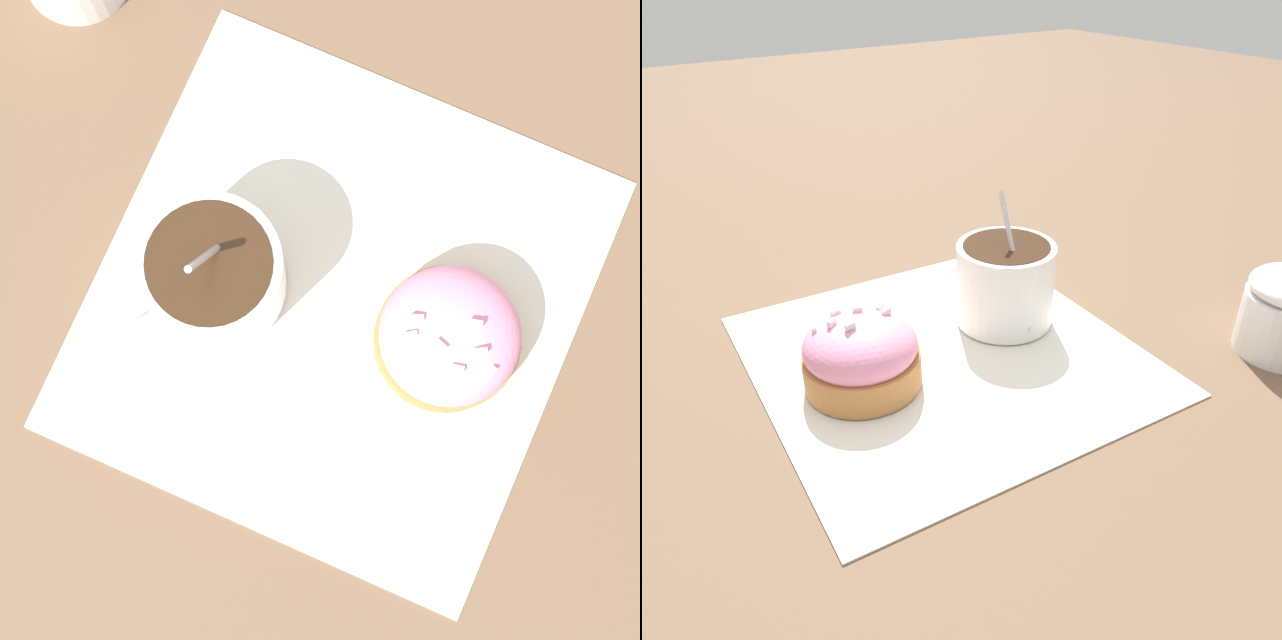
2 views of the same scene
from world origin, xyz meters
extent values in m
plane|color=brown|center=(0.00, 0.00, 0.00)|extent=(3.00, 3.00, 0.00)
cube|color=white|center=(0.00, 0.00, 0.00)|extent=(0.29, 0.30, 0.00)
cylinder|color=white|center=(0.07, 0.01, 0.04)|extent=(0.08, 0.08, 0.07)
cylinder|color=#331E0F|center=(0.07, 0.01, 0.07)|extent=(0.07, 0.07, 0.01)
torus|color=white|center=(0.10, 0.05, 0.04)|extent=(0.03, 0.04, 0.04)
ellipsoid|color=silver|center=(0.07, 0.03, 0.01)|extent=(0.02, 0.03, 0.01)
cylinder|color=silver|center=(0.07, 0.00, 0.06)|extent=(0.01, 0.05, 0.10)
cylinder|color=#B2753D|center=(-0.07, 0.00, 0.02)|extent=(0.08, 0.08, 0.02)
ellipsoid|color=pink|center=(-0.07, 0.00, 0.03)|extent=(0.08, 0.08, 0.04)
cube|color=white|center=(-0.06, 0.01, 0.06)|extent=(0.01, 0.01, 0.00)
cube|color=white|center=(-0.05, 0.00, 0.06)|extent=(0.01, 0.01, 0.00)
cube|color=white|center=(-0.09, 0.01, 0.06)|extent=(0.01, 0.01, 0.00)
cube|color=white|center=(-0.10, 0.01, 0.05)|extent=(0.01, 0.01, 0.00)
cube|color=white|center=(-0.08, 0.02, 0.06)|extent=(0.01, 0.00, 0.00)
cube|color=white|center=(-0.05, 0.01, 0.05)|extent=(0.01, 0.01, 0.00)
cube|color=white|center=(-0.08, -0.01, 0.06)|extent=(0.01, 0.00, 0.00)
camera|label=1|loc=(-0.03, 0.09, 0.63)|focal=60.00mm
camera|label=2|loc=(-0.21, -0.34, 0.28)|focal=35.00mm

